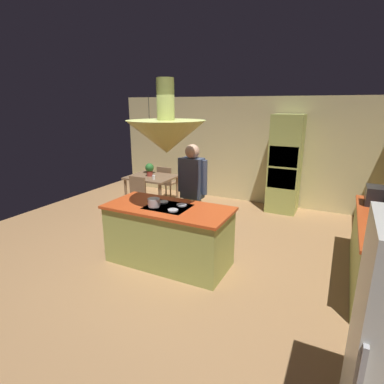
% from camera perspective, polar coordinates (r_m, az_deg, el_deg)
% --- Properties ---
extents(ground, '(8.16, 8.16, 0.00)m').
position_cam_1_polar(ground, '(5.08, -3.09, -11.91)').
color(ground, '#AD7F51').
extents(wall_back, '(6.80, 0.10, 2.55)m').
position_cam_1_polar(wall_back, '(7.75, 9.51, 7.69)').
color(wall_back, beige).
rests_on(wall_back, ground).
extents(kitchen_island, '(1.89, 0.89, 0.94)m').
position_cam_1_polar(kitchen_island, '(4.72, -4.38, -7.96)').
color(kitchen_island, '#A8B259').
rests_on(kitchen_island, ground).
extents(counter_run_right, '(0.73, 2.27, 0.92)m').
position_cam_1_polar(counter_run_right, '(4.92, 31.66, -9.38)').
color(counter_run_right, '#A8B259').
rests_on(counter_run_right, ground).
extents(oven_tower, '(0.66, 0.62, 2.17)m').
position_cam_1_polar(oven_tower, '(7.14, 16.94, 4.96)').
color(oven_tower, '#A8B259').
rests_on(oven_tower, ground).
extents(dining_table, '(1.06, 0.88, 0.76)m').
position_cam_1_polar(dining_table, '(7.20, -7.53, 2.13)').
color(dining_table, '#836347').
rests_on(dining_table, ground).
extents(person_at_island, '(0.53, 0.24, 1.76)m').
position_cam_1_polar(person_at_island, '(5.10, 0.06, 0.59)').
color(person_at_island, tan).
rests_on(person_at_island, ground).
extents(range_hood, '(1.10, 1.10, 1.00)m').
position_cam_1_polar(range_hood, '(4.33, -4.81, 10.58)').
color(range_hood, '#A8B259').
extents(pendant_light_over_table, '(0.32, 0.32, 0.82)m').
position_cam_1_polar(pendant_light_over_table, '(7.01, -7.90, 11.72)').
color(pendant_light_over_table, beige).
extents(chair_facing_island, '(0.40, 0.40, 0.87)m').
position_cam_1_polar(chair_facing_island, '(6.73, -10.60, -0.37)').
color(chair_facing_island, '#836347').
rests_on(chair_facing_island, ground).
extents(chair_by_back_wall, '(0.40, 0.40, 0.87)m').
position_cam_1_polar(chair_by_back_wall, '(7.78, -4.80, 2.10)').
color(chair_by_back_wall, '#836347').
rests_on(chair_by_back_wall, ground).
extents(potted_plant_on_table, '(0.20, 0.20, 0.30)m').
position_cam_1_polar(potted_plant_on_table, '(7.17, -7.92, 4.28)').
color(potted_plant_on_table, '#99382D').
rests_on(potted_plant_on_table, dining_table).
extents(cup_on_table, '(0.07, 0.07, 0.09)m').
position_cam_1_polar(cup_on_table, '(6.88, -7.15, 2.75)').
color(cup_on_table, white).
rests_on(cup_on_table, dining_table).
extents(microwave_on_counter, '(0.46, 0.36, 0.28)m').
position_cam_1_polar(microwave_on_counter, '(5.36, 32.02, -0.73)').
color(microwave_on_counter, '#232326').
rests_on(microwave_on_counter, counter_run_right).
extents(cooking_pot_on_cooktop, '(0.18, 0.18, 0.12)m').
position_cam_1_polar(cooking_pot_on_cooktop, '(4.50, -7.12, -1.94)').
color(cooking_pot_on_cooktop, '#B2B2B7').
rests_on(cooking_pot_on_cooktop, kitchen_island).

